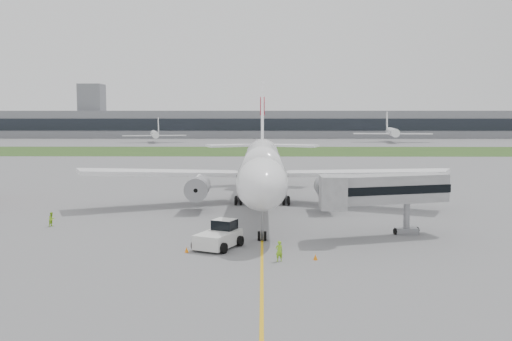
{
  "coord_description": "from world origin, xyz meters",
  "views": [
    {
      "loc": [
        0.05,
        -68.97,
        12.1
      ],
      "look_at": [
        -0.78,
        2.0,
        5.11
      ],
      "focal_mm": 40.0,
      "sensor_mm": 36.0,
      "label": 1
    }
  ],
  "objects_px": {
    "airliner": "(262,164)",
    "ground_crew_near": "(279,251)",
    "jet_bridge": "(378,190)",
    "pushback_tug": "(220,235)"
  },
  "relations": [
    {
      "from": "jet_bridge",
      "to": "ground_crew_near",
      "type": "height_order",
      "value": "jet_bridge"
    },
    {
      "from": "jet_bridge",
      "to": "ground_crew_near",
      "type": "distance_m",
      "value": 14.3
    },
    {
      "from": "ground_crew_near",
      "to": "pushback_tug",
      "type": "bearing_deg",
      "value": -61.58
    },
    {
      "from": "airliner",
      "to": "pushback_tug",
      "type": "xyz_separation_m",
      "value": [
        -3.86,
        -22.75,
        -4.54
      ]
    },
    {
      "from": "pushback_tug",
      "to": "ground_crew_near",
      "type": "xyz_separation_m",
      "value": [
        5.27,
        -4.97,
        -0.25
      ]
    },
    {
      "from": "airliner",
      "to": "ground_crew_near",
      "type": "height_order",
      "value": "airliner"
    },
    {
      "from": "pushback_tug",
      "to": "jet_bridge",
      "type": "xyz_separation_m",
      "value": [
        15.25,
        4.55,
        3.56
      ]
    },
    {
      "from": "airliner",
      "to": "pushback_tug",
      "type": "distance_m",
      "value": 23.51
    },
    {
      "from": "airliner",
      "to": "pushback_tug",
      "type": "height_order",
      "value": "airliner"
    },
    {
      "from": "airliner",
      "to": "ground_crew_near",
      "type": "relative_size",
      "value": 30.99
    }
  ]
}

